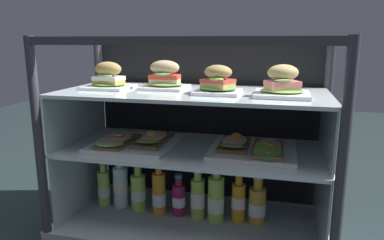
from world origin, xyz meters
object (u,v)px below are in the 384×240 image
juice_bottle_front_second (159,194)px  juice_bottle_front_middle (238,201)px  open_sandwich_tray_far_right (136,141)px  open_sandwich_tray_center (252,148)px  juice_bottle_back_left (179,199)px  juice_bottle_near_post (198,198)px  plated_roll_sandwich_left_of_center (109,78)px  juice_bottle_front_right_end (104,188)px  juice_bottle_front_left_end (257,205)px  juice_bottle_back_right (121,185)px  juice_bottle_back_center (216,199)px  plated_roll_sandwich_mid_left (165,78)px  plated_roll_sandwich_near_right_corner (282,85)px  juice_bottle_front_fourth (138,191)px  plated_roll_sandwich_mid_right (218,82)px

juice_bottle_front_second → juice_bottle_front_middle: size_ratio=1.04×
open_sandwich_tray_far_right → open_sandwich_tray_center: (0.50, 0.02, 0.00)m
juice_bottle_back_left → juice_bottle_near_post: 0.09m
plated_roll_sandwich_left_of_center → juice_bottle_front_right_end: 0.53m
juice_bottle_front_left_end → juice_bottle_near_post: bearing=-176.4°
plated_roll_sandwich_left_of_center → juice_bottle_front_middle: size_ratio=0.83×
plated_roll_sandwich_left_of_center → juice_bottle_back_right: plated_roll_sandwich_left_of_center is taller
juice_bottle_back_left → juice_bottle_back_center: size_ratio=0.77×
open_sandwich_tray_center → juice_bottle_front_right_end: size_ratio=1.62×
open_sandwich_tray_far_right → juice_bottle_front_right_end: size_ratio=1.61×
plated_roll_sandwich_mid_left → juice_bottle_back_center: 0.57m
plated_roll_sandwich_near_right_corner → juice_bottle_front_fourth: size_ratio=0.89×
plated_roll_sandwich_left_of_center → plated_roll_sandwich_mid_right: bearing=-5.1°
plated_roll_sandwich_mid_left → juice_bottle_near_post: (0.15, -0.03, -0.52)m
plated_roll_sandwich_mid_left → juice_bottle_front_left_end: bearing=-2.2°
juice_bottle_front_right_end → open_sandwich_tray_far_right: bearing=-16.7°
juice_bottle_back_center → plated_roll_sandwich_near_right_corner: bearing=-12.6°
plated_roll_sandwich_mid_right → juice_bottle_front_fourth: plated_roll_sandwich_mid_right is taller
open_sandwich_tray_far_right → juice_bottle_near_post: (0.27, 0.04, -0.25)m
plated_roll_sandwich_near_right_corner → juice_bottle_front_middle: size_ratio=0.89×
juice_bottle_front_fourth → plated_roll_sandwich_near_right_corner: bearing=-6.8°
plated_roll_sandwich_near_right_corner → juice_bottle_back_left: size_ratio=1.06×
plated_roll_sandwich_mid_right → juice_bottle_back_center: bearing=100.5°
juice_bottle_front_left_end → juice_bottle_front_right_end: bearing=-180.0°
plated_roll_sandwich_mid_left → juice_bottle_front_right_end: bearing=-177.0°
juice_bottle_front_left_end → juice_bottle_back_right: bearing=179.7°
juice_bottle_front_second → juice_bottle_near_post: juice_bottle_front_second is taller
plated_roll_sandwich_near_right_corner → juice_bottle_front_second: plated_roll_sandwich_near_right_corner is taller
juice_bottle_back_left → juice_bottle_front_middle: (0.27, 0.01, 0.02)m
juice_bottle_back_right → juice_bottle_front_left_end: juice_bottle_back_right is taller
plated_roll_sandwich_left_of_center → juice_bottle_back_right: (0.02, 0.03, -0.50)m
juice_bottle_front_second → juice_bottle_back_center: (0.26, -0.00, 0.00)m
plated_roll_sandwich_near_right_corner → juice_bottle_front_right_end: bearing=174.3°
juice_bottle_near_post → open_sandwich_tray_center: bearing=-4.9°
juice_bottle_back_left → juice_bottle_back_center: 0.17m
plated_roll_sandwich_left_of_center → juice_bottle_front_middle: plated_roll_sandwich_left_of_center is taller
plated_roll_sandwich_near_right_corner → juice_bottle_front_fourth: plated_roll_sandwich_near_right_corner is taller
open_sandwich_tray_center → juice_bottle_back_center: bearing=175.1°
juice_bottle_back_right → juice_bottle_front_fourth: (0.09, -0.01, -0.02)m
plated_roll_sandwich_left_of_center → plated_roll_sandwich_mid_left: size_ratio=1.02×
plated_roll_sandwich_mid_right → juice_bottle_near_post: bearing=148.5°
plated_roll_sandwich_near_right_corner → juice_bottle_back_center: (-0.25, 0.06, -0.51)m
juice_bottle_back_right → juice_bottle_front_middle: (0.56, -0.01, -0.01)m
plated_roll_sandwich_mid_left → open_sandwich_tray_center: (0.38, -0.05, -0.27)m
juice_bottle_front_second → juice_bottle_front_middle: bearing=2.9°
plated_roll_sandwich_left_of_center → open_sandwich_tray_far_right: size_ratio=0.55×
open_sandwich_tray_far_right → juice_bottle_front_right_end: bearing=163.3°
plated_roll_sandwich_left_of_center → juice_bottle_front_right_end: size_ratio=0.89×
juice_bottle_back_center → juice_bottle_near_post: bearing=175.1°
juice_bottle_front_middle → juice_bottle_front_right_end: bearing=179.7°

